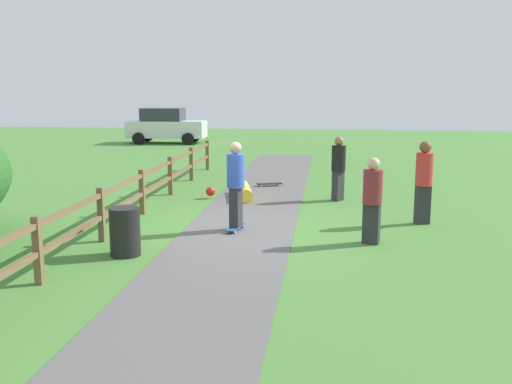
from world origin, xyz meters
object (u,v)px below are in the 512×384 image
trash_bin (125,232)px  bystander_maroon (372,197)px  parked_car_white (166,126)px  skateboard_loose (269,184)px  skater_riding (236,181)px  skater_fallen (242,191)px  bystander_red (424,178)px  bystander_black (338,165)px

trash_bin → bystander_maroon: size_ratio=0.52×
parked_car_white → skateboard_loose: bearing=-62.0°
skater_riding → bystander_maroon: size_ratio=1.11×
skater_riding → parked_car_white: skater_riding is taller
skater_riding → bystander_maroon: 2.90m
trash_bin → skateboard_loose: (1.88, 7.72, -0.36)m
skateboard_loose → parked_car_white: parked_car_white is taller
skater_fallen → trash_bin: bearing=-102.8°
skateboard_loose → bystander_red: 6.04m
skater_fallen → bystander_black: 2.77m
bystander_red → bystander_black: size_ratio=1.07×
bystander_maroon → parked_car_white: parked_car_white is taller
skater_riding → bystander_red: skater_riding is taller
bystander_red → bystander_black: (-1.86, 2.50, -0.08)m
bystander_red → parked_car_white: 20.86m
skateboard_loose → bystander_black: bystander_black is taller
trash_bin → skater_fallen: (1.30, 5.76, -0.25)m
bystander_maroon → bystander_black: 4.40m
skater_fallen → skateboard_loose: (0.57, 1.96, -0.11)m
trash_bin → parked_car_white: bearing=103.9°
skateboard_loose → trash_bin: bearing=-103.7°
skater_riding → skateboard_loose: size_ratio=2.33×
skater_riding → skater_fallen: size_ratio=1.13×
skater_riding → skateboard_loose: skater_riding is taller
trash_bin → skater_fallen: trash_bin is taller
bystander_red → skater_riding: bearing=-163.7°
trash_bin → skater_riding: skater_riding is taller
skater_riding → bystander_red: bearing=16.3°
skater_fallen → skateboard_loose: size_ratio=2.06×
skater_fallen → bystander_maroon: size_ratio=0.98×
skateboard_loose → bystander_red: bearing=-48.6°
bystander_maroon → bystander_red: size_ratio=0.91×
skater_riding → skateboard_loose: 5.76m
skateboard_loose → parked_car_white: (-7.06, 13.25, 0.87)m
bystander_black → skater_fallen: bearing=179.8°
skater_fallen → bystander_black: size_ratio=0.96×
trash_bin → skateboard_loose: trash_bin is taller
skater_riding → skateboard_loose: bearing=88.6°
skater_riding → parked_car_white: size_ratio=0.45×
skater_fallen → skateboard_loose: skater_fallen is taller
trash_bin → parked_car_white: parked_car_white is taller
bystander_black → trash_bin: bearing=-124.6°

